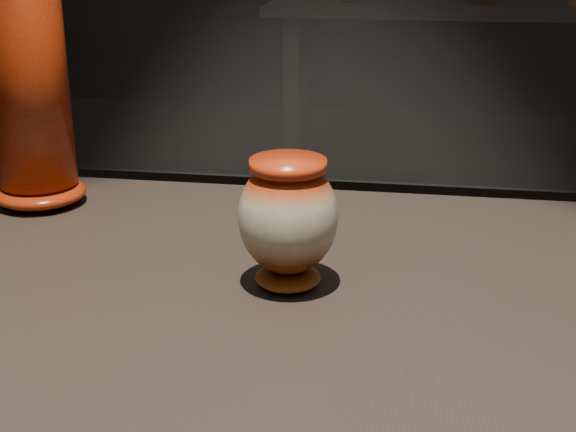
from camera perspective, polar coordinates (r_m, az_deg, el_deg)
name	(u,v)px	position (r m, az deg, el deg)	size (l,w,h in m)	color
main_vase	(288,218)	(0.92, 0.00, -0.16)	(0.13, 0.13, 0.15)	#672609
tall_vase	(26,66)	(1.22, -18.11, 10.12)	(0.18, 0.18, 0.43)	red
back_shelf	(460,56)	(4.33, 12.16, 11.03)	(2.00, 0.60, 0.90)	black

